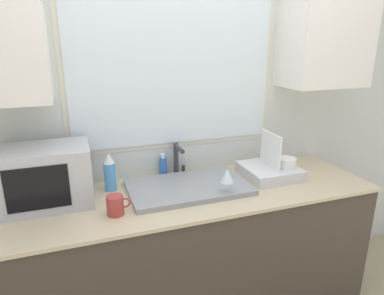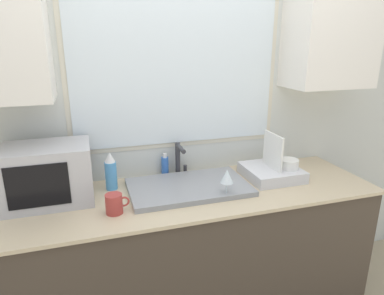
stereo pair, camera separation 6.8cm
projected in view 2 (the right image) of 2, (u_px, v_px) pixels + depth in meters
name	position (u px, v px, depth m)	size (l,w,h in m)	color
countertop	(193.00, 256.00, 2.14)	(2.18, 0.68, 0.89)	#42382D
wall_back	(178.00, 92.00, 2.12)	(6.00, 0.38, 2.60)	silver
sink_basin	(189.00, 187.00, 2.02)	(0.70, 0.43, 0.03)	gray
faucet	(179.00, 157.00, 2.19)	(0.08, 0.16, 0.22)	#333338
microwave	(48.00, 174.00, 1.84)	(0.45, 0.32, 0.32)	#B2B2B7
dish_rack	(273.00, 170.00, 2.19)	(0.33, 0.33, 0.29)	silver
spray_bottle	(111.00, 172.00, 2.00)	(0.07, 0.07, 0.23)	#4C99D8
soap_bottle	(165.00, 166.00, 2.21)	(0.05, 0.05, 0.15)	blue
mug_near_sink	(114.00, 204.00, 1.74)	(0.12, 0.09, 0.10)	#A53833
wine_glass	(227.00, 177.00, 1.88)	(0.07, 0.07, 0.17)	silver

